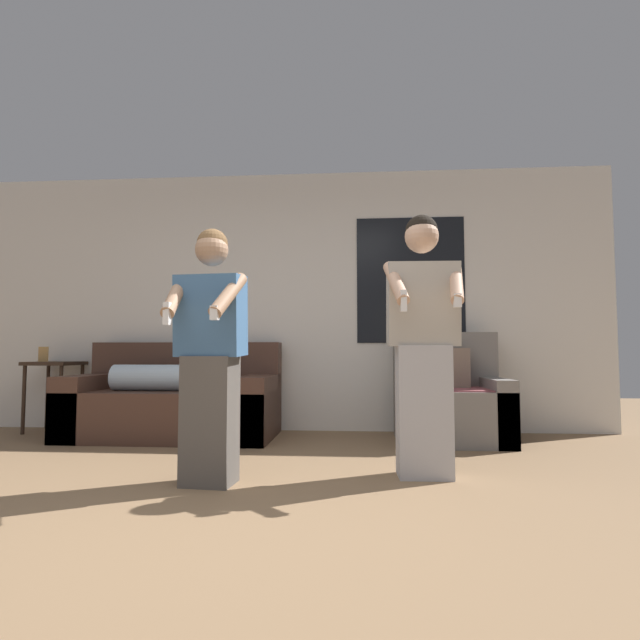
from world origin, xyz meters
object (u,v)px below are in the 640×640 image
Objects in this scene: armchair at (450,403)px; person_left at (210,354)px; person_right at (423,343)px; couch at (175,403)px; side_table at (54,374)px.

person_left reaches higher than armchair.
person_left is 0.92× the size of person_right.
person_left is at bearing -136.68° from armchair.
person_left reaches higher than couch.
person_right is at bearing -24.35° from side_table.
couch is 1.22× the size of person_left.
armchair is at bearing 43.32° from person_left.
side_table is 0.55× the size of person_left.
armchair is 3.95m from side_table.
armchair is 2.43m from person_left.
armchair is 0.58× the size of person_right.
couch is 1.93× the size of armchair.
person_right is at bearing -32.42° from couch.
side_table is 2.90m from person_left.
side_table is at bearing 155.65° from person_right.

